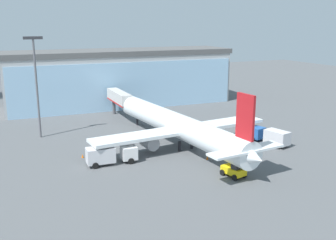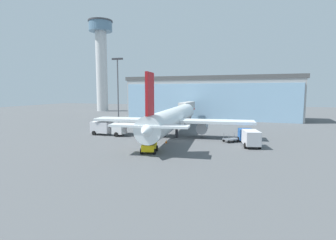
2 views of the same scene
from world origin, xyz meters
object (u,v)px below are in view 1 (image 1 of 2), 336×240
object	(u,v)px
fuel_truck	(270,136)
apron_light_mast	(36,78)
jet_bridge	(119,98)
pushback_tug	(234,170)
catering_truck	(110,154)
safety_cone_wingtip	(83,156)
baggage_cart	(248,140)
airplane	(179,126)
safety_cone_nose	(207,158)

from	to	relation	value
fuel_truck	apron_light_mast	bearing A→B (deg)	46.20
jet_bridge	apron_light_mast	size ratio (longest dim) A/B	0.63
pushback_tug	catering_truck	bearing A→B (deg)	37.81
pushback_tug	safety_cone_wingtip	bearing A→B (deg)	34.20
apron_light_mast	catering_truck	size ratio (longest dim) A/B	2.40
apron_light_mast	safety_cone_wingtip	size ratio (longest dim) A/B	32.32
jet_bridge	safety_cone_wingtip	world-z (taller)	jet_bridge
fuel_truck	jet_bridge	bearing A→B (deg)	17.70
fuel_truck	pushback_tug	bearing A→B (deg)	111.77
apron_light_mast	catering_truck	bearing A→B (deg)	-68.59
apron_light_mast	jet_bridge	bearing A→B (deg)	25.18
jet_bridge	baggage_cart	xyz separation A→B (m)	(14.23, -26.81, -3.86)
pushback_tug	safety_cone_wingtip	world-z (taller)	pushback_tug
airplane	pushback_tug	size ratio (longest dim) A/B	11.50
jet_bridge	safety_cone_nose	xyz separation A→B (m)	(3.62, -31.12, -4.08)
apron_light_mast	catering_truck	distance (m)	21.99
safety_cone_nose	airplane	bearing A→B (deg)	97.63
safety_cone_wingtip	pushback_tug	bearing A→B (deg)	-44.03
safety_cone_nose	safety_cone_wingtip	world-z (taller)	same
apron_light_mast	pushback_tug	xyz separation A→B (m)	(20.95, -30.24, -9.64)
jet_bridge	apron_light_mast	distance (m)	20.36
airplane	safety_cone_wingtip	world-z (taller)	airplane
fuel_truck	pushback_tug	size ratio (longest dim) A/B	2.17
airplane	fuel_truck	world-z (taller)	airplane
airplane	apron_light_mast	bearing A→B (deg)	47.92
jet_bridge	safety_cone_wingtip	xyz separation A→B (m)	(-13.24, -22.38, -4.08)
airplane	catering_truck	world-z (taller)	airplane
airplane	baggage_cart	xyz separation A→B (m)	(11.64, -3.35, -3.00)
safety_cone_nose	fuel_truck	bearing A→B (deg)	8.98
catering_truck	fuel_truck	world-z (taller)	same
pushback_tug	fuel_truck	bearing A→B (deg)	-67.09
jet_bridge	baggage_cart	distance (m)	30.60
apron_light_mast	baggage_cart	xyz separation A→B (m)	(31.76, -18.57, -10.11)
catering_truck	baggage_cart	world-z (taller)	catering_truck
catering_truck	safety_cone_wingtip	size ratio (longest dim) A/B	13.49
safety_cone_wingtip	airplane	bearing A→B (deg)	-3.92
jet_bridge	fuel_truck	bearing A→B (deg)	-148.73
jet_bridge	catering_truck	world-z (taller)	jet_bridge
baggage_cart	safety_cone_wingtip	distance (m)	27.83
jet_bridge	pushback_tug	bearing A→B (deg)	-174.25
baggage_cart	safety_cone_nose	xyz separation A→B (m)	(-10.61, -4.31, -0.23)
apron_light_mast	safety_cone_wingtip	bearing A→B (deg)	-73.11
fuel_truck	catering_truck	bearing A→B (deg)	72.64
jet_bridge	safety_cone_nose	size ratio (longest dim) A/B	20.28
safety_cone_nose	pushback_tug	bearing A→B (deg)	-91.59
catering_truck	baggage_cart	distance (m)	24.48
baggage_cart	jet_bridge	bearing A→B (deg)	76.75
apron_light_mast	fuel_truck	xyz separation A→B (m)	(34.68, -20.75, -9.15)
jet_bridge	safety_cone_wingtip	distance (m)	26.32
airplane	safety_cone_wingtip	distance (m)	16.19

